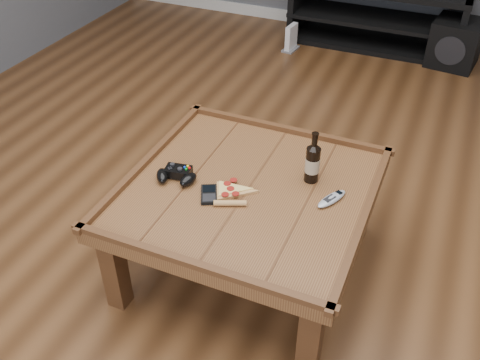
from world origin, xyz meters
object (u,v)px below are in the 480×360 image
at_px(smartphone, 209,194).
at_px(pizza_slice, 230,192).
at_px(beer_bottle, 313,162).
at_px(subwoofer, 455,43).
at_px(coffee_table, 248,199).
at_px(remote_control, 332,199).
at_px(game_console, 291,39).
at_px(game_controller, 176,175).
at_px(media_console, 376,17).

bearing_deg(smartphone, pizza_slice, 6.39).
relative_size(beer_bottle, subwoofer, 0.59).
bearing_deg(coffee_table, subwoofer, 76.18).
height_order(pizza_slice, remote_control, pizza_slice).
height_order(smartphone, game_console, smartphone).
relative_size(subwoofer, game_console, 1.86).
distance_m(coffee_table, subwoofer, 2.71).
height_order(game_controller, game_console, game_controller).
bearing_deg(subwoofer, pizza_slice, -96.91).
bearing_deg(remote_control, game_console, 137.57).
bearing_deg(subwoofer, game_controller, -101.75).
bearing_deg(game_console, beer_bottle, -62.74).
relative_size(remote_control, subwoofer, 0.42).
height_order(coffee_table, subwoofer, coffee_table).
height_order(coffee_table, media_console, media_console).
height_order(remote_control, subwoofer, remote_control).
bearing_deg(pizza_slice, remote_control, -6.09).
distance_m(coffee_table, remote_control, 0.35).
distance_m(coffee_table, game_controller, 0.32).
bearing_deg(beer_bottle, pizza_slice, -141.52).
xyz_separation_m(pizza_slice, game_console, (-0.55, 2.45, -0.36)).
height_order(coffee_table, remote_control, coffee_table).
xyz_separation_m(beer_bottle, game_console, (-0.82, 2.23, -0.45)).
bearing_deg(pizza_slice, game_controller, 157.64).
distance_m(media_console, subwoofer, 0.66).
relative_size(pizza_slice, subwoofer, 0.69).
distance_m(coffee_table, media_console, 2.75).
xyz_separation_m(beer_bottle, game_controller, (-0.53, -0.22, -0.07)).
relative_size(coffee_table, game_console, 4.87).
distance_m(game_controller, pizza_slice, 0.25).
xyz_separation_m(coffee_table, subwoofer, (0.65, 2.63, -0.22)).
distance_m(game_controller, game_console, 2.50).
bearing_deg(beer_bottle, coffee_table, -144.61).
height_order(media_console, smartphone, media_console).
bearing_deg(subwoofer, remote_control, -89.09).
relative_size(coffee_table, beer_bottle, 4.40).
distance_m(game_controller, remote_control, 0.65).
bearing_deg(game_controller, remote_control, 1.22).
xyz_separation_m(beer_bottle, smartphone, (-0.35, -0.27, -0.09)).
xyz_separation_m(coffee_table, smartphone, (-0.13, -0.11, 0.07)).
bearing_deg(beer_bottle, smartphone, -142.74).
distance_m(coffee_table, smartphone, 0.18).
xyz_separation_m(media_console, game_controller, (-0.30, -2.81, 0.23)).
bearing_deg(coffee_table, remote_control, 9.33).
bearing_deg(remote_control, beer_bottle, 164.79).
relative_size(game_controller, remote_control, 1.17).
distance_m(beer_bottle, smartphone, 0.45).
distance_m(remote_control, game_console, 2.54).
relative_size(media_console, remote_control, 8.52).
height_order(subwoofer, game_console, subwoofer).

